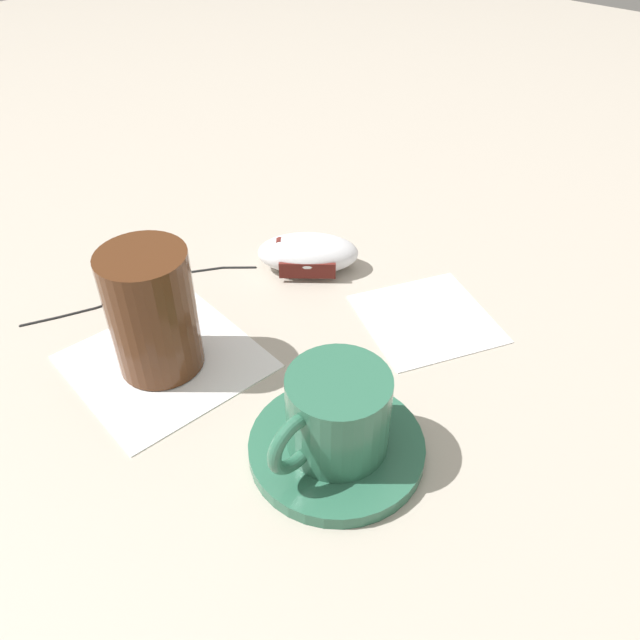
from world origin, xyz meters
TOP-DOWN VIEW (x-y plane):
  - ground_plane at (0.00, 0.00)m, footprint 3.00×3.00m
  - saucer at (0.13, -0.04)m, footprint 0.14×0.14m
  - coffee_cup at (0.13, -0.05)m, footprint 0.08×0.11m
  - computer_mouse at (-0.06, 0.13)m, footprint 0.12×0.11m
  - mouse_cable at (-0.15, -0.02)m, footprint 0.10×0.23m
  - napkin_under_glass at (-0.05, -0.07)m, footprint 0.17×0.17m
  - drinking_glass at (-0.05, -0.07)m, footprint 0.07×0.07m
  - napkin_spare at (0.09, 0.14)m, footprint 0.16×0.16m

SIDE VIEW (x-z plane):
  - ground_plane at x=0.00m, z-range 0.00..0.00m
  - napkin_under_glass at x=-0.05m, z-range 0.00..0.00m
  - napkin_spare at x=0.09m, z-range 0.00..0.00m
  - mouse_cable at x=-0.15m, z-range 0.00..0.00m
  - saucer at x=0.13m, z-range 0.00..0.01m
  - computer_mouse at x=-0.06m, z-range 0.00..0.04m
  - coffee_cup at x=0.13m, z-range 0.01..0.08m
  - drinking_glass at x=-0.05m, z-range 0.00..0.12m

